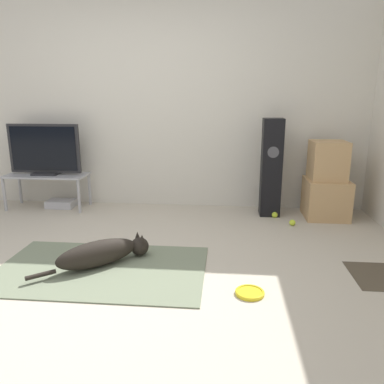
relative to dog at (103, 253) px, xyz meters
The scene contains 13 objects.
ground_plane 0.28m from the dog, 71.01° to the right, with size 12.00×12.00×0.00m, color #BCB29E.
wall_back 2.20m from the dog, 87.48° to the left, with size 8.00×0.06×2.55m.
area_rug 0.13m from the dog, 90.50° to the right, with size 1.66×1.01×0.01m.
dog is the anchor object (origin of this frame).
frisbee 1.22m from the dog, 16.79° to the right, with size 0.21×0.21×0.03m.
cardboard_box_lower 2.59m from the dog, 34.90° to the left, with size 0.47×0.46×0.44m.
cardboard_box_upper 2.64m from the dog, 35.35° to the left, with size 0.38×0.38×0.43m.
floor_speaker 2.18m from the dog, 45.50° to the left, with size 0.23×0.23×1.11m.
tv_stand 1.98m from the dog, 127.80° to the left, with size 0.98×0.41×0.42m.
tv 2.06m from the dog, 127.75° to the left, with size 0.87×0.20×0.61m.
tennis_ball_by_boxes 2.06m from the dog, 33.88° to the left, with size 0.07×0.07×0.07m.
tennis_ball_near_speaker 2.09m from the dog, 42.22° to the left, with size 0.07×0.07×0.07m.
game_console 1.92m from the dog, 123.89° to the left, with size 0.34×0.23×0.09m.
Camera 1 is at (0.90, -2.51, 1.35)m, focal length 35.00 mm.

